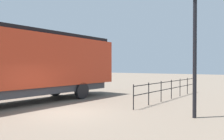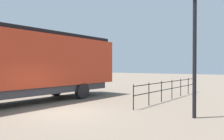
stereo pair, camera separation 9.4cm
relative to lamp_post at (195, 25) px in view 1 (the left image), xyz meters
name	(u,v)px [view 1 (the left image)]	position (x,y,z in m)	size (l,w,h in m)	color
ground_plane	(66,113)	(-5.16, -2.53, -3.94)	(120.00, 120.00, 0.00)	#756656
lamp_post	(195,25)	(0.00, 0.00, 0.00)	(0.50, 0.50, 5.63)	black
platform_fence	(171,87)	(-3.01, 4.94, -3.12)	(0.05, 9.92, 1.28)	black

